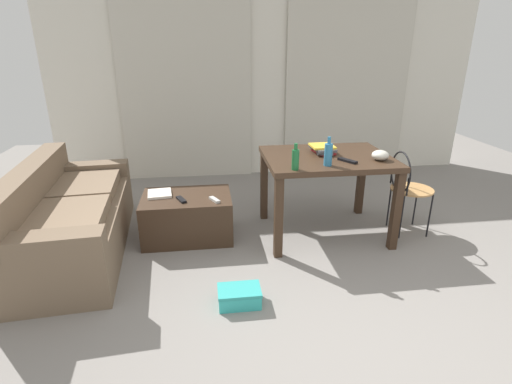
# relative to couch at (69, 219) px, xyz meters

# --- Properties ---
(ground_plane) EXTENTS (8.65, 8.65, 0.00)m
(ground_plane) POSITION_rel_couch_xyz_m (2.09, -0.11, -0.31)
(ground_plane) COLOR gray
(wall_back) EXTENTS (5.71, 0.10, 2.59)m
(wall_back) POSITION_rel_couch_xyz_m (2.09, 2.09, 0.99)
(wall_back) COLOR silver
(wall_back) RESTS_ON ground
(curtains) EXTENTS (3.90, 0.03, 2.28)m
(curtains) POSITION_rel_couch_xyz_m (2.09, 2.01, 0.83)
(curtains) COLOR beige
(curtains) RESTS_ON ground
(couch) EXTENTS (0.95, 1.94, 0.78)m
(couch) POSITION_rel_couch_xyz_m (0.00, 0.00, 0.00)
(couch) COLOR brown
(couch) RESTS_ON ground
(coffee_table) EXTENTS (0.82, 0.58, 0.42)m
(coffee_table) POSITION_rel_couch_xyz_m (1.02, 0.15, -0.10)
(coffee_table) COLOR #382619
(coffee_table) RESTS_ON ground
(craft_table) EXTENTS (1.15, 0.91, 0.78)m
(craft_table) POSITION_rel_couch_xyz_m (2.33, 0.07, 0.36)
(craft_table) COLOR #382619
(craft_table) RESTS_ON ground
(wire_chair) EXTENTS (0.40, 0.40, 0.82)m
(wire_chair) POSITION_rel_couch_xyz_m (3.09, -0.02, 0.20)
(wire_chair) COLOR #B7844C
(wire_chair) RESTS_ON ground
(bottle_near) EXTENTS (0.06, 0.06, 0.22)m
(bottle_near) POSITION_rel_couch_xyz_m (1.94, -0.31, 0.56)
(bottle_near) COLOR #195B2D
(bottle_near) RESTS_ON craft_table
(bottle_far) EXTENTS (0.07, 0.07, 0.25)m
(bottle_far) POSITION_rel_couch_xyz_m (2.24, -0.23, 0.57)
(bottle_far) COLOR teal
(bottle_far) RESTS_ON craft_table
(bowl) EXTENTS (0.15, 0.15, 0.09)m
(bowl) POSITION_rel_couch_xyz_m (2.75, -0.13, 0.51)
(bowl) COLOR beige
(bowl) RESTS_ON craft_table
(book_stack) EXTENTS (0.22, 0.30, 0.08)m
(book_stack) POSITION_rel_couch_xyz_m (2.31, 0.17, 0.51)
(book_stack) COLOR red
(book_stack) RESTS_ON craft_table
(tv_remote_on_table) EXTENTS (0.14, 0.18, 0.02)m
(tv_remote_on_table) POSITION_rel_couch_xyz_m (2.44, -0.14, 0.48)
(tv_remote_on_table) COLOR black
(tv_remote_on_table) RESTS_ON craft_table
(tv_remote_primary) EXTENTS (0.10, 0.15, 0.02)m
(tv_remote_primary) POSITION_rel_couch_xyz_m (1.28, -0.00, 0.12)
(tv_remote_primary) COLOR #B7B7B2
(tv_remote_primary) RESTS_ON coffee_table
(tv_remote_secondary) EXTENTS (0.11, 0.16, 0.02)m
(tv_remote_secondary) POSITION_rel_couch_xyz_m (0.98, 0.05, 0.12)
(tv_remote_secondary) COLOR black
(tv_remote_secondary) RESTS_ON coffee_table
(magazine) EXTENTS (0.24, 0.26, 0.02)m
(magazine) POSITION_rel_couch_xyz_m (0.77, 0.22, 0.12)
(magazine) COLOR silver
(magazine) RESTS_ON coffee_table
(shoebox) EXTENTS (0.30, 0.20, 0.13)m
(shoebox) POSITION_rel_couch_xyz_m (1.41, -0.96, -0.25)
(shoebox) COLOR #33B2AD
(shoebox) RESTS_ON ground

